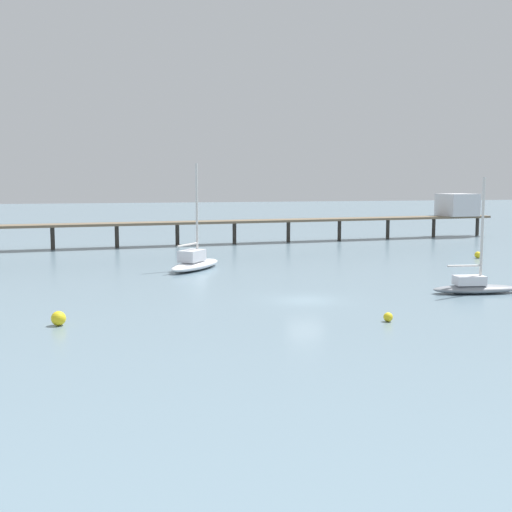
{
  "coord_description": "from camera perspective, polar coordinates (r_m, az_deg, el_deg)",
  "views": [
    {
      "loc": [
        -14.32,
        -43.55,
        8.36
      ],
      "look_at": [
        0.0,
        14.35,
        1.5
      ],
      "focal_mm": 46.82,
      "sensor_mm": 36.0,
      "label": 1
    }
  ],
  "objects": [
    {
      "name": "mooring_buoy_outer",
      "position": [
        74.97,
        18.43,
        0.09
      ],
      "size": [
        0.71,
        0.71,
        0.71
      ],
      "primitive_type": "sphere",
      "color": "yellow",
      "rests_on": "ground_plane"
    },
    {
      "name": "mooring_buoy_far",
      "position": [
        40.28,
        11.22,
        -5.14
      ],
      "size": [
        0.56,
        0.56,
        0.56
      ],
      "primitive_type": "sphere",
      "color": "yellow",
      "rests_on": "ground_plane"
    },
    {
      "name": "pier",
      "position": [
        91.39,
        5.62,
        3.53
      ],
      "size": [
        85.35,
        11.54,
        6.28
      ],
      "color": "brown",
      "rests_on": "ground_plane"
    },
    {
      "name": "sailboat_white",
      "position": [
        62.14,
        -5.27,
        -0.51
      ],
      "size": [
        6.68,
        7.79,
        9.83
      ],
      "color": "white",
      "rests_on": "ground_plane"
    },
    {
      "name": "ground_plane",
      "position": [
        46.6,
        4.25,
        -3.79
      ],
      "size": [
        400.0,
        400.0,
        0.0
      ],
      "primitive_type": "plane",
      "color": "slate"
    },
    {
      "name": "mooring_buoy_near",
      "position": [
        40.09,
        -16.52,
        -5.13
      ],
      "size": [
        0.85,
        0.85,
        0.85
      ],
      "primitive_type": "sphere",
      "color": "yellow",
      "rests_on": "ground_plane"
    },
    {
      "name": "sailboat_gray",
      "position": [
        51.76,
        18.18,
        -2.4
      ],
      "size": [
        6.7,
        2.67,
        8.52
      ],
      "color": "gray",
      "rests_on": "ground_plane"
    }
  ]
}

